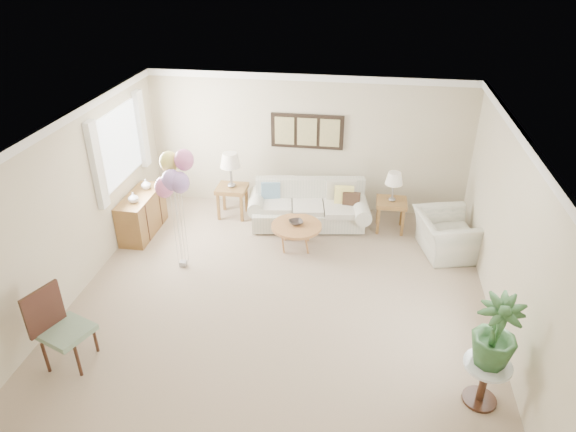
% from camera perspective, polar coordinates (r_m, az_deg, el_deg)
% --- Properties ---
extents(ground_plane, '(6.00, 6.00, 0.00)m').
position_cam_1_polar(ground_plane, '(7.72, -0.77, -8.98)').
color(ground_plane, tan).
extents(room_shell, '(6.04, 6.04, 2.60)m').
position_cam_1_polar(room_shell, '(6.95, -1.63, 2.27)').
color(room_shell, beige).
rests_on(room_shell, ground).
extents(wall_art_triptych, '(1.35, 0.06, 0.65)m').
position_cam_1_polar(wall_art_triptych, '(9.59, 2.14, 9.36)').
color(wall_art_triptych, black).
rests_on(wall_art_triptych, ground).
extents(sofa, '(2.33, 1.12, 0.82)m').
position_cam_1_polar(sofa, '(9.44, 2.30, 0.89)').
color(sofa, beige).
rests_on(sofa, ground).
extents(end_table_left, '(0.56, 0.51, 0.61)m').
position_cam_1_polar(end_table_left, '(9.68, -6.24, 2.73)').
color(end_table_left, olive).
rests_on(end_table_left, ground).
extents(end_table_right, '(0.54, 0.49, 0.58)m').
position_cam_1_polar(end_table_right, '(9.34, 11.41, 1.17)').
color(end_table_right, olive).
rests_on(end_table_right, ground).
extents(lamp_left, '(0.38, 0.38, 0.67)m').
position_cam_1_polar(lamp_left, '(9.44, -6.44, 6.06)').
color(lamp_left, gray).
rests_on(lamp_left, end_table_left).
extents(lamp_right, '(0.31, 0.31, 0.54)m').
position_cam_1_polar(lamp_right, '(9.13, 11.71, 4.01)').
color(lamp_right, gray).
rests_on(lamp_right, end_table_right).
extents(coffee_table, '(0.86, 0.86, 0.43)m').
position_cam_1_polar(coffee_table, '(8.67, 0.95, -1.20)').
color(coffee_table, '#A87B46').
rests_on(coffee_table, ground).
extents(decor_bowl, '(0.31, 0.31, 0.06)m').
position_cam_1_polar(decor_bowl, '(8.67, 0.89, -0.71)').
color(decor_bowl, '#2B2421').
rests_on(decor_bowl, coffee_table).
extents(armchair, '(1.15, 1.24, 0.68)m').
position_cam_1_polar(armchair, '(8.96, 17.16, -1.97)').
color(armchair, beige).
rests_on(armchair, ground).
extents(side_table, '(0.53, 0.53, 0.57)m').
position_cam_1_polar(side_table, '(6.37, 21.12, -15.96)').
color(side_table, silver).
rests_on(side_table, ground).
extents(potted_plant, '(0.61, 0.61, 0.87)m').
position_cam_1_polar(potted_plant, '(6.02, 22.10, -11.84)').
color(potted_plant, '#2B4D26').
rests_on(potted_plant, side_table).
extents(accent_chair, '(0.68, 0.68, 1.08)m').
position_cam_1_polar(accent_chair, '(6.94, -24.07, -11.06)').
color(accent_chair, gray).
rests_on(accent_chair, ground).
extents(credenza, '(0.46, 1.20, 0.74)m').
position_cam_1_polar(credenza, '(9.48, -15.91, 0.20)').
color(credenza, olive).
rests_on(credenza, ground).
extents(vase_white, '(0.19, 0.19, 0.18)m').
position_cam_1_polar(vase_white, '(9.06, -16.82, 1.98)').
color(vase_white, silver).
rests_on(vase_white, credenza).
extents(vase_sage, '(0.23, 0.23, 0.18)m').
position_cam_1_polar(vase_sage, '(9.50, -15.51, 3.44)').
color(vase_sage, '#BBBBBB').
rests_on(vase_sage, credenza).
extents(balloon_cluster, '(0.57, 0.50, 2.00)m').
position_cam_1_polar(balloon_cluster, '(7.80, -12.58, 4.38)').
color(balloon_cluster, gray).
rests_on(balloon_cluster, ground).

